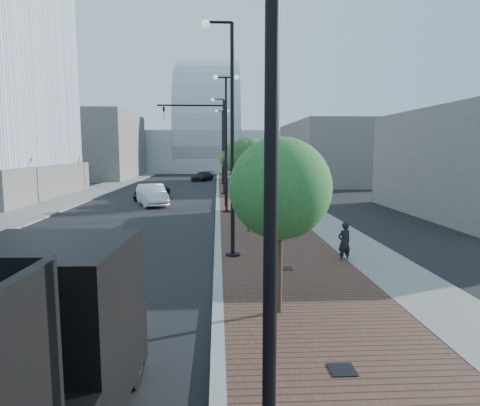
{
  "coord_description": "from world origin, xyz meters",
  "views": [
    {
      "loc": [
        0.03,
        -6.51,
        4.34
      ],
      "look_at": [
        1.0,
        12.0,
        2.0
      ],
      "focal_mm": 31.39,
      "sensor_mm": 36.0,
      "label": 1
    }
  ],
  "objects": [
    {
      "name": "dark_car_far",
      "position": [
        -2.16,
        53.06,
        0.65
      ],
      "size": [
        3.57,
        4.87,
        1.31
      ],
      "primitive_type": "imported",
      "rotation": [
        0.0,
        0.0,
        -0.44
      ],
      "color": "black",
      "rests_on": "ground"
    },
    {
      "name": "convention_center",
      "position": [
        -2.0,
        85.0,
        6.0
      ],
      "size": [
        50.0,
        30.0,
        50.0
      ],
      "color": "#A7ABB1",
      "rests_on": "ground"
    },
    {
      "name": "commercial_block_nw",
      "position": [
        -20.0,
        60.0,
        5.0
      ],
      "size": [
        14.0,
        20.0,
        10.0
      ],
      "primitive_type": "cube",
      "color": "#625D58",
      "rests_on": "ground"
    },
    {
      "name": "tree_0",
      "position": [
        1.65,
        4.02,
        3.37
      ],
      "size": [
        2.62,
        2.61,
        4.69
      ],
      "color": "#382619",
      "rests_on": "ground"
    },
    {
      "name": "sidewalk",
      "position": [
        3.5,
        40.0,
        0.06
      ],
      "size": [
        7.0,
        140.0,
        0.12
      ],
      "primitive_type": "cube",
      "color": "#4C2D23",
      "rests_on": "ground"
    },
    {
      "name": "dark_car_mid",
      "position": [
        -5.84,
        30.77,
        0.64
      ],
      "size": [
        3.0,
        4.96,
        1.29
      ],
      "primitive_type": "imported",
      "rotation": [
        0.0,
        0.0,
        -0.2
      ],
      "color": "black",
      "rests_on": "ground"
    },
    {
      "name": "concrete_strip",
      "position": [
        6.2,
        40.0,
        0.07
      ],
      "size": [
        2.4,
        140.0,
        0.13
      ],
      "primitive_type": "cube",
      "color": "slate",
      "rests_on": "ground"
    },
    {
      "name": "streetlight_2",
      "position": [
        0.6,
        22.0,
        4.82
      ],
      "size": [
        1.72,
        0.56,
        9.28
      ],
      "color": "black",
      "rests_on": "ground"
    },
    {
      "name": "west_sidewalk",
      "position": [
        -13.0,
        40.0,
        0.06
      ],
      "size": [
        4.0,
        140.0,
        0.12
      ],
      "primitive_type": "cube",
      "color": "slate",
      "rests_on": "ground"
    },
    {
      "name": "commercial_block_ne",
      "position": [
        16.0,
        50.0,
        4.0
      ],
      "size": [
        12.0,
        22.0,
        8.0
      ],
      "primitive_type": "cube",
      "color": "slate",
      "rests_on": "ground"
    },
    {
      "name": "utility_cover_2",
      "position": [
        2.4,
        19.0,
        0.13
      ],
      "size": [
        0.5,
        0.5,
        0.02
      ],
      "primitive_type": "cube",
      "color": "black",
      "rests_on": "sidewalk"
    },
    {
      "name": "streetlight_0",
      "position": [
        0.6,
        -2.0,
        4.82
      ],
      "size": [
        1.72,
        0.56,
        9.28
      ],
      "color": "black",
      "rests_on": "ground"
    },
    {
      "name": "tree_3",
      "position": [
        1.65,
        39.02,
        3.42
      ],
      "size": [
        2.76,
        2.76,
        4.81
      ],
      "color": "#382619",
      "rests_on": "ground"
    },
    {
      "name": "streetlight_3",
      "position": [
        0.49,
        34.0,
        4.34
      ],
      "size": [
        1.44,
        0.56,
        9.21
      ],
      "color": "black",
      "rests_on": "ground"
    },
    {
      "name": "streetlight_4",
      "position": [
        0.6,
        46.0,
        4.82
      ],
      "size": [
        1.72,
        0.56,
        9.28
      ],
      "color": "black",
      "rests_on": "ground"
    },
    {
      "name": "traffic_mast",
      "position": [
        -0.3,
        25.0,
        4.98
      ],
      "size": [
        5.09,
        0.2,
        8.0
      ],
      "color": "black",
      "rests_on": "ground"
    },
    {
      "name": "curb",
      "position": [
        0.0,
        40.0,
        0.07
      ],
      "size": [
        0.3,
        140.0,
        0.14
      ],
      "primitive_type": "cube",
      "color": "gray",
      "rests_on": "ground"
    },
    {
      "name": "white_sedan",
      "position": [
        -5.2,
        26.74,
        0.84
      ],
      "size": [
        3.34,
        5.37,
        1.67
      ],
      "primitive_type": "imported",
      "rotation": [
        0.0,
        0.0,
        0.33
      ],
      "color": "silver",
      "rests_on": "ground"
    },
    {
      "name": "tree_2",
      "position": [
        1.65,
        27.02,
        3.91
      ],
      "size": [
        2.35,
        2.29,
        5.07
      ],
      "color": "#382619",
      "rests_on": "ground"
    },
    {
      "name": "utility_cover_0",
      "position": [
        2.4,
        1.0,
        0.13
      ],
      "size": [
        0.5,
        0.5,
        0.02
      ],
      "primitive_type": "cube",
      "color": "black",
      "rests_on": "sidewalk"
    },
    {
      "name": "tree_1",
      "position": [
        1.65,
        15.02,
        3.87
      ],
      "size": [
        2.29,
        2.23,
        5.01
      ],
      "color": "#382619",
      "rests_on": "ground"
    },
    {
      "name": "streetlight_1",
      "position": [
        0.49,
        10.0,
        4.34
      ],
      "size": [
        1.44,
        0.56,
        9.21
      ],
      "color": "black",
      "rests_on": "ground"
    },
    {
      "name": "utility_cover_1",
      "position": [
        2.4,
        8.0,
        0.13
      ],
      "size": [
        0.5,
        0.5,
        0.02
      ],
      "primitive_type": "cube",
      "color": "black",
      "rests_on": "sidewalk"
    },
    {
      "name": "pedestrian",
      "position": [
        4.9,
        9.16,
        0.8
      ],
      "size": [
        0.68,
        0.57,
        1.6
      ],
      "primitive_type": "imported",
      "rotation": [
        0.0,
        0.0,
        3.52
      ],
      "color": "black",
      "rests_on": "ground"
    }
  ]
}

